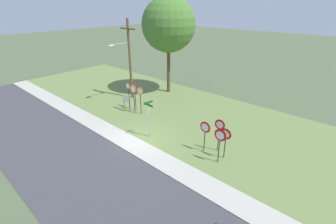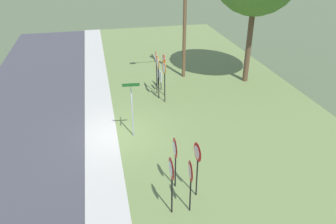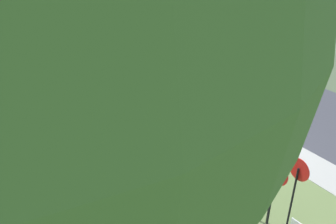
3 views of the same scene
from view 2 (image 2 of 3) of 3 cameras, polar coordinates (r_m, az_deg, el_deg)
ground_plane at (r=17.10m, az=-8.63°, el=-4.02°), size 160.00×160.00×0.00m
road_asphalt at (r=17.60m, az=-24.44°, el=-5.48°), size 44.00×6.40×0.01m
sidewalk_strip at (r=17.08m, az=-11.31°, el=-4.21°), size 44.00×1.60×0.06m
grass_median at (r=18.31m, az=10.38°, el=-1.81°), size 44.00×12.00×0.04m
stop_sign_near_left at (r=20.38m, az=-0.67°, el=7.82°), size 0.73×0.09×2.64m
stop_sign_near_right at (r=20.62m, az=-2.04°, el=8.16°), size 0.65×0.11×2.75m
stop_sign_far_left at (r=19.50m, az=-0.65°, el=6.79°), size 0.76×0.12×2.59m
stop_sign_far_center at (r=19.96m, az=-1.72°, el=7.54°), size 0.76×0.09×2.70m
yield_sign_near_left at (r=12.30m, az=4.96°, el=-7.77°), size 0.72×0.12×2.36m
yield_sign_near_right at (r=11.51m, az=0.52°, el=-10.42°), size 0.81×0.10×2.36m
yield_sign_far_left at (r=11.72m, az=3.78°, el=-10.76°), size 0.74×0.11×2.16m
yield_sign_far_right at (r=12.73m, az=1.15°, el=-6.82°), size 0.79×0.10×2.23m
street_name_post at (r=16.08m, az=-6.15°, el=1.10°), size 0.96×0.81×2.85m
utility_pole at (r=22.79m, az=2.43°, el=16.20°), size 2.10×2.50×7.94m
notice_board at (r=21.90m, az=-1.47°, el=6.20°), size 1.10×0.10×1.25m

